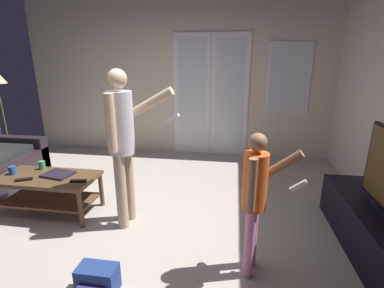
% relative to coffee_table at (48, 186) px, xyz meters
% --- Properties ---
extents(ground_plane, '(5.56, 5.30, 0.02)m').
position_rel_coffee_table_xyz_m(ground_plane, '(0.99, -0.18, -0.33)').
color(ground_plane, '#A1968B').
extents(wall_back_with_doors, '(5.56, 0.09, 2.80)m').
position_rel_coffee_table_xyz_m(wall_back_with_doors, '(1.08, 2.44, 1.03)').
color(wall_back_with_doors, beige).
rests_on(wall_back_with_doors, ground_plane).
extents(coffee_table, '(1.09, 0.54, 0.44)m').
position_rel_coffee_table_xyz_m(coffee_table, '(0.00, 0.00, 0.00)').
color(coffee_table, '#503823').
rests_on(coffee_table, ground_plane).
extents(tv_stand, '(0.49, 1.78, 0.43)m').
position_rel_coffee_table_xyz_m(tv_stand, '(3.35, -0.31, -0.11)').
color(tv_stand, black).
rests_on(tv_stand, ground_plane).
extents(person_adult, '(0.69, 0.44, 1.61)m').
position_rel_coffee_table_xyz_m(person_adult, '(0.96, -0.07, 0.65)').
color(person_adult, tan).
rests_on(person_adult, ground_plane).
extents(person_child, '(0.49, 0.32, 1.19)m').
position_rel_coffee_table_xyz_m(person_child, '(2.23, -0.60, 0.39)').
color(person_child, pink).
rests_on(person_child, ground_plane).
extents(backpack, '(0.29, 0.20, 0.24)m').
position_rel_coffee_table_xyz_m(backpack, '(1.10, -1.03, -0.21)').
color(backpack, navy).
rests_on(backpack, ground_plane).
extents(laptop_closed, '(0.35, 0.29, 0.02)m').
position_rel_coffee_table_xyz_m(laptop_closed, '(0.11, 0.04, 0.13)').
color(laptop_closed, black).
rests_on(laptop_closed, coffee_table).
extents(cup_near_edge, '(0.08, 0.08, 0.09)m').
position_rel_coffee_table_xyz_m(cup_near_edge, '(-0.42, -0.00, 0.17)').
color(cup_near_edge, '#224A99').
rests_on(cup_near_edge, coffee_table).
extents(cup_by_laptop, '(0.07, 0.07, 0.10)m').
position_rel_coffee_table_xyz_m(cup_by_laptop, '(-0.19, 0.19, 0.17)').
color(cup_by_laptop, '#368E51').
rests_on(cup_by_laptop, coffee_table).
extents(tv_remote_black, '(0.17, 0.12, 0.02)m').
position_rel_coffee_table_xyz_m(tv_remote_black, '(-0.17, -0.14, 0.13)').
color(tv_remote_black, black).
rests_on(tv_remote_black, coffee_table).
extents(dvd_remote_slim, '(0.18, 0.07, 0.02)m').
position_rel_coffee_table_xyz_m(dvd_remote_slim, '(0.43, -0.08, 0.13)').
color(dvd_remote_slim, black).
rests_on(dvd_remote_slim, coffee_table).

